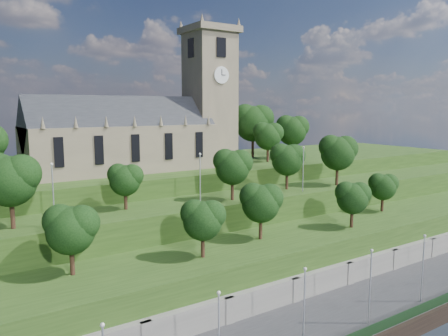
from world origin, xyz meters
TOP-DOWN VIEW (x-y plane):
  - retaining_wall at (0.00, 11.97)m, footprint 160.00×2.10m
  - embankment_lower at (0.00, 18.00)m, footprint 160.00×12.00m
  - embankment_upper at (0.00, 29.00)m, footprint 160.00×10.00m
  - hilltop at (0.00, 50.00)m, footprint 160.00×32.00m
  - church at (0.79, 45.98)m, footprint 38.60×12.35m
  - trees_lower at (1.38, 18.27)m, footprint 68.89×8.99m
  - trees_upper at (5.92, 27.92)m, footprint 60.30×8.23m
  - trees_hilltop at (2.53, 45.64)m, footprint 76.40×17.02m
  - lamp_posts_promenade at (-2.00, 2.50)m, footprint 60.36×0.36m
  - lamp_posts_upper at (0.00, 26.00)m, footprint 40.36×0.36m

SIDE VIEW (x-z plane):
  - retaining_wall at x=0.00m, z-range 0.00..5.00m
  - embankment_lower at x=0.00m, z-range 0.00..8.00m
  - embankment_upper at x=0.00m, z-range 0.00..12.00m
  - lamp_posts_promenade at x=-2.00m, z-range 2.62..11.30m
  - hilltop at x=0.00m, z-range 0.00..15.00m
  - trees_lower at x=1.38m, z-range 9.01..16.88m
  - lamp_posts_upper at x=0.00m, z-range 12.60..20.28m
  - trees_upper at x=5.92m, z-range 13.11..22.29m
  - trees_hilltop at x=2.53m, z-range 15.93..27.76m
  - church at x=0.79m, z-range 8.72..36.32m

